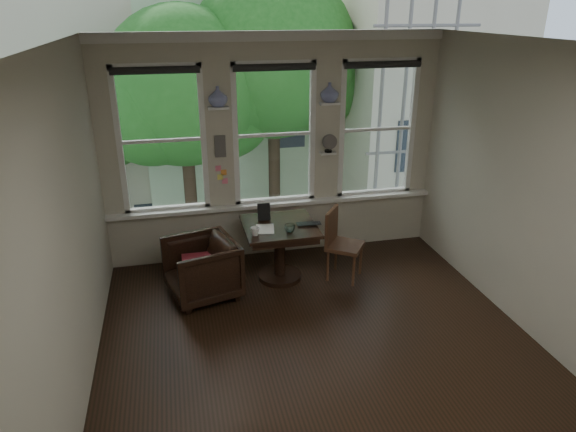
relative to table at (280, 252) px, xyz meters
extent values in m
plane|color=black|center=(0.11, -1.42, -0.38)|extent=(4.50, 4.50, 0.00)
plane|color=silver|center=(0.11, -1.42, 2.62)|extent=(4.50, 4.50, 0.00)
plane|color=#BAB49F|center=(0.11, 0.83, 1.12)|extent=(4.50, 0.00, 4.50)
plane|color=#BAB49F|center=(0.11, -3.67, 1.12)|extent=(4.50, 0.00, 4.50)
plane|color=#BAB49F|center=(-2.14, -1.42, 1.12)|extent=(0.00, 4.50, 4.50)
plane|color=#BAB49F|center=(2.36, -1.42, 1.12)|extent=(0.00, 4.50, 4.50)
cube|color=white|center=(-0.62, 0.73, 1.73)|extent=(0.26, 0.16, 0.03)
cube|color=white|center=(0.83, 0.73, 1.73)|extent=(0.26, 0.16, 0.03)
cube|color=#59544F|center=(-0.62, 0.76, 1.23)|extent=(0.14, 0.06, 0.28)
imported|color=white|center=(-0.62, 0.73, 1.86)|extent=(0.24, 0.24, 0.25)
imported|color=white|center=(0.83, 0.73, 1.86)|extent=(0.24, 0.24, 0.25)
imported|color=black|center=(-1.00, -0.22, -0.01)|extent=(0.97, 0.96, 0.73)
cube|color=maroon|center=(-1.00, -0.22, 0.08)|extent=(0.45, 0.45, 0.06)
imported|color=black|center=(0.35, -0.13, 0.39)|extent=(0.32, 0.22, 0.02)
imported|color=white|center=(-0.35, -0.24, 0.43)|extent=(0.12, 0.12, 0.10)
imported|color=white|center=(0.07, -0.24, 0.42)|extent=(0.16, 0.16, 0.10)
cube|color=black|center=(-0.16, 0.20, 0.48)|extent=(0.16, 0.08, 0.22)
cube|color=silver|center=(-0.20, -0.08, 0.38)|extent=(0.27, 0.33, 0.00)
camera|label=1|loc=(-1.21, -5.75, 2.91)|focal=32.00mm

